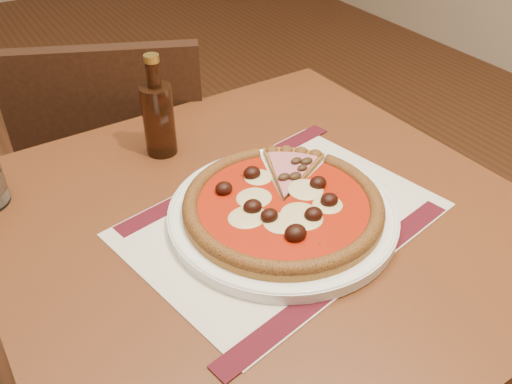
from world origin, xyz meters
The scene contains 7 objects.
table centered at (0.12, -0.95, 0.65)m, with size 0.82×0.82×0.75m.
chair_far centered at (0.08, -0.37, 0.50)m, with size 0.54×0.54×0.87m.
placemat centered at (0.14, -0.98, 0.75)m, with size 0.46×0.33×0.00m, color beige.
plate centered at (0.14, -0.98, 0.76)m, with size 0.35×0.35×0.02m, color white.
pizza centered at (0.14, -0.98, 0.78)m, with size 0.31×0.31×0.04m.
ham_slice centered at (0.22, -0.90, 0.78)m, with size 0.13×0.14×0.02m.
bottle centered at (0.07, -0.70, 0.82)m, with size 0.06×0.06×0.19m.
Camera 1 is at (-0.23, -1.51, 1.28)m, focal length 38.00 mm.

